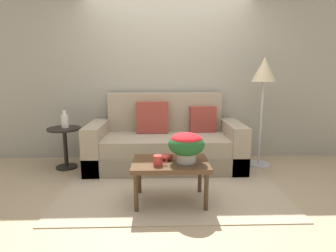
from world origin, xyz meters
name	(u,v)px	position (x,y,z in m)	size (l,w,h in m)	color
ground_plane	(171,188)	(0.00, 0.00, 0.00)	(14.00, 14.00, 0.00)	tan
wall_back	(168,70)	(0.00, 1.30, 1.41)	(6.40, 0.12, 2.82)	gray
area_rug	(171,186)	(0.00, 0.03, 0.01)	(2.55, 1.79, 0.01)	tan
couch	(166,144)	(-0.05, 0.81, 0.33)	(2.20, 0.93, 1.06)	gray
coffee_table	(170,166)	(-0.03, -0.36, 0.40)	(0.80, 0.54, 0.45)	#442D1B
side_table	(65,140)	(-1.50, 0.76, 0.41)	(0.47, 0.47, 0.60)	black
floor_lamp	(264,79)	(1.34, 0.78, 1.28)	(0.34, 0.34, 1.58)	#B2B2B7
potted_plant	(186,144)	(0.13, -0.39, 0.65)	(0.37, 0.37, 0.31)	#B7B2A8
coffee_mug	(158,160)	(-0.16, -0.48, 0.50)	(0.14, 0.09, 0.10)	red
snack_bowl	(167,156)	(-0.06, -0.30, 0.49)	(0.13, 0.13, 0.07)	#B2382D
table_vase	(65,121)	(-1.49, 0.77, 0.70)	(0.10, 0.10, 0.25)	silver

